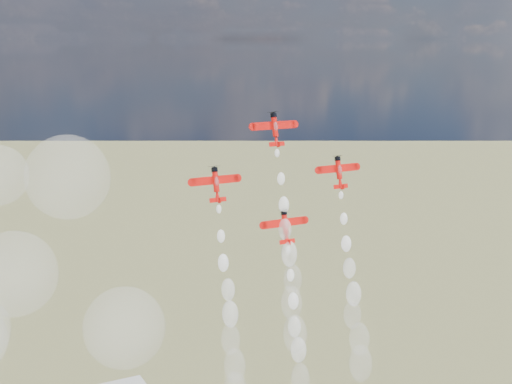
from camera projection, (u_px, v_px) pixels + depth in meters
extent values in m
cylinder|color=red|center=(275.00, 126.00, 158.54)|extent=(1.23, 2.27, 4.73)
cylinder|color=black|center=(274.00, 115.00, 158.54)|extent=(1.41, 1.57, 1.18)
cube|color=red|center=(274.00, 125.00, 158.82)|extent=(10.72, 0.60, 1.75)
cube|color=white|center=(262.00, 126.00, 157.63)|extent=(4.22, 0.14, 0.48)
cube|color=white|center=(285.00, 125.00, 160.20)|extent=(4.22, 0.14, 0.48)
cube|color=red|center=(277.00, 144.00, 158.43)|extent=(3.87, 0.33, 0.96)
cube|color=red|center=(278.00, 144.00, 157.83)|extent=(0.12, 1.72, 1.46)
ellipsoid|color=silver|center=(276.00, 127.00, 158.11)|extent=(0.97, 1.35, 2.32)
cone|color=red|center=(276.00, 141.00, 158.50)|extent=(1.23, 1.73, 2.51)
cylinder|color=red|center=(216.00, 181.00, 151.64)|extent=(1.23, 2.27, 4.73)
cylinder|color=black|center=(215.00, 170.00, 151.64)|extent=(1.41, 1.57, 1.18)
cube|color=red|center=(215.00, 180.00, 151.92)|extent=(10.72, 0.60, 1.75)
cube|color=white|center=(202.00, 181.00, 150.73)|extent=(4.22, 0.14, 0.48)
cube|color=white|center=(227.00, 179.00, 153.30)|extent=(4.22, 0.14, 0.48)
cube|color=red|center=(218.00, 200.00, 151.53)|extent=(3.87, 0.33, 0.96)
cube|color=red|center=(219.00, 200.00, 150.94)|extent=(0.12, 1.72, 1.46)
ellipsoid|color=silver|center=(217.00, 182.00, 151.21)|extent=(0.97, 1.35, 2.32)
cone|color=red|center=(217.00, 196.00, 151.61)|extent=(1.23, 1.73, 2.51)
cylinder|color=red|center=(339.00, 169.00, 165.45)|extent=(1.23, 2.27, 4.73)
cylinder|color=black|center=(338.00, 159.00, 165.45)|extent=(1.41, 1.57, 1.18)
cube|color=red|center=(338.00, 168.00, 165.73)|extent=(10.72, 0.60, 1.75)
cube|color=white|center=(327.00, 169.00, 164.54)|extent=(4.22, 0.14, 0.48)
cube|color=white|center=(348.00, 167.00, 167.11)|extent=(4.22, 0.14, 0.48)
cube|color=red|center=(341.00, 186.00, 165.34)|extent=(3.87, 0.33, 0.96)
cube|color=red|center=(342.00, 187.00, 164.74)|extent=(0.12, 1.72, 1.46)
ellipsoid|color=silver|center=(340.00, 170.00, 165.02)|extent=(0.97, 1.35, 2.32)
cone|color=red|center=(340.00, 183.00, 165.41)|extent=(1.23, 1.73, 2.51)
cylinder|color=red|center=(285.00, 224.00, 158.55)|extent=(1.23, 2.27, 4.73)
cylinder|color=black|center=(284.00, 213.00, 158.55)|extent=(1.41, 1.57, 1.18)
cube|color=red|center=(284.00, 223.00, 158.83)|extent=(10.72, 0.60, 1.75)
cube|color=white|center=(273.00, 224.00, 157.64)|extent=(4.22, 0.14, 0.48)
cube|color=white|center=(295.00, 221.00, 160.21)|extent=(4.22, 0.14, 0.48)
cube|color=red|center=(287.00, 241.00, 158.44)|extent=(3.87, 0.33, 0.96)
cube|color=red|center=(289.00, 242.00, 157.85)|extent=(0.12, 1.72, 1.46)
ellipsoid|color=silver|center=(286.00, 224.00, 158.12)|extent=(0.97, 1.35, 2.32)
cone|color=red|center=(287.00, 238.00, 158.52)|extent=(1.23, 1.73, 2.51)
sphere|color=white|center=(277.00, 153.00, 158.49)|extent=(1.07, 1.07, 1.07)
sphere|color=white|center=(281.00, 179.00, 158.53)|extent=(1.65, 1.65, 1.65)
sphere|color=white|center=(284.00, 205.00, 158.50)|extent=(2.22, 2.22, 2.22)
sphere|color=white|center=(285.00, 229.00, 158.62)|extent=(2.80, 2.80, 2.80)
sphere|color=white|center=(289.00, 254.00, 158.86)|extent=(3.37, 3.37, 3.37)
sphere|color=white|center=(293.00, 279.00, 158.87)|extent=(3.95, 3.95, 3.95)
sphere|color=white|center=(291.00, 303.00, 158.70)|extent=(4.52, 4.52, 4.52)
sphere|color=white|center=(295.00, 334.00, 158.09)|extent=(5.10, 5.10, 5.10)
sphere|color=white|center=(219.00, 209.00, 151.52)|extent=(1.07, 1.07, 1.07)
sphere|color=white|center=(221.00, 236.00, 151.82)|extent=(1.65, 1.65, 1.65)
sphere|color=white|center=(223.00, 263.00, 151.62)|extent=(2.22, 2.22, 2.22)
sphere|color=white|center=(228.00, 290.00, 151.58)|extent=(2.80, 2.80, 2.80)
sphere|color=white|center=(230.00, 314.00, 151.60)|extent=(3.37, 3.37, 3.37)
sphere|color=white|center=(231.00, 339.00, 151.76)|extent=(3.95, 3.95, 3.95)
sphere|color=white|center=(235.00, 366.00, 151.54)|extent=(4.52, 4.52, 4.52)
sphere|color=white|center=(341.00, 195.00, 165.44)|extent=(1.07, 1.07, 1.07)
sphere|color=white|center=(344.00, 219.00, 165.60)|extent=(1.65, 1.65, 1.65)
sphere|color=white|center=(346.00, 244.00, 165.46)|extent=(2.22, 2.22, 2.22)
sphere|color=white|center=(349.00, 268.00, 165.21)|extent=(2.80, 2.80, 2.80)
sphere|color=white|center=(354.00, 294.00, 165.27)|extent=(3.37, 3.37, 3.37)
sphere|color=white|center=(352.00, 315.00, 165.58)|extent=(3.95, 3.95, 3.95)
sphere|color=white|center=(359.00, 339.00, 165.25)|extent=(4.52, 4.52, 4.52)
sphere|color=white|center=(361.00, 364.00, 166.10)|extent=(5.10, 5.10, 5.10)
sphere|color=white|center=(288.00, 250.00, 158.66)|extent=(1.07, 1.07, 1.07)
sphere|color=white|center=(291.00, 275.00, 158.76)|extent=(1.65, 1.65, 1.65)
sphere|color=white|center=(293.00, 301.00, 158.87)|extent=(2.22, 2.22, 2.22)
sphere|color=white|center=(295.00, 327.00, 158.81)|extent=(2.80, 2.80, 2.80)
sphere|color=white|center=(299.00, 350.00, 158.83)|extent=(3.37, 3.37, 3.37)
sphere|color=white|center=(300.00, 378.00, 158.43)|extent=(3.95, 3.95, 3.95)
sphere|color=white|center=(68.00, 177.00, 157.98)|extent=(18.92, 18.92, 18.92)
sphere|color=white|center=(124.00, 328.00, 146.92)|extent=(17.02, 17.02, 17.02)
sphere|color=white|center=(14.00, 274.00, 135.30)|extent=(16.44, 16.44, 16.44)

